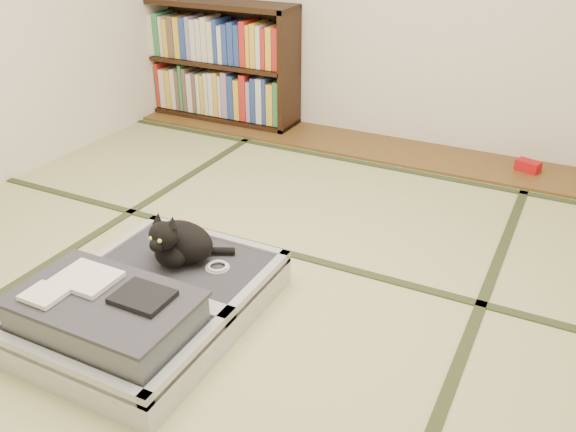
% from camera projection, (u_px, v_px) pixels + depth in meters
% --- Properties ---
extents(floor, '(4.50, 4.50, 0.00)m').
position_uv_depth(floor, '(244.00, 293.00, 2.82)').
color(floor, '#B8B97B').
rests_on(floor, ground).
extents(wood_strip, '(4.00, 0.50, 0.02)m').
position_uv_depth(wood_strip, '(385.00, 149.00, 4.40)').
color(wood_strip, brown).
rests_on(wood_strip, ground).
extents(red_item, '(0.17, 0.13, 0.07)m').
position_uv_depth(red_item, '(528.00, 166.00, 4.01)').
color(red_item, '#AE0D10').
rests_on(red_item, wood_strip).
extents(tatami_borders, '(4.00, 4.50, 0.01)m').
position_uv_depth(tatami_borders, '(292.00, 244.00, 3.21)').
color(tatami_borders, '#2D381E').
rests_on(tatami_borders, ground).
extents(bookcase, '(1.42, 0.32, 0.92)m').
position_uv_depth(bookcase, '(212.00, 63.00, 4.85)').
color(bookcase, black).
rests_on(bookcase, wood_strip).
extents(suitcase, '(0.79, 1.06, 0.31)m').
position_uv_depth(suitcase, '(144.00, 305.00, 2.55)').
color(suitcase, silver).
rests_on(suitcase, floor).
extents(cat, '(0.35, 0.36, 0.29)m').
position_uv_depth(cat, '(178.00, 242.00, 2.72)').
color(cat, black).
rests_on(cat, suitcase).
extents(cable_coil, '(0.11, 0.11, 0.03)m').
position_uv_depth(cable_coil, '(217.00, 267.00, 2.72)').
color(cable_coil, white).
rests_on(cable_coil, suitcase).
extents(hanger, '(0.37, 0.20, 0.01)m').
position_uv_depth(hanger, '(70.00, 283.00, 2.88)').
color(hanger, black).
rests_on(hanger, floor).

